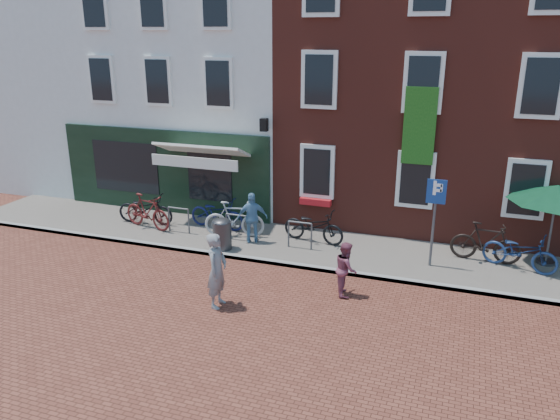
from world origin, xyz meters
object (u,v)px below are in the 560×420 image
(cafe_person, at_px, (252,218))
(bicycle_6, at_px, (520,251))
(parking_sign, at_px, (435,207))
(boy, at_px, (346,269))
(parasol, at_px, (558,190))
(bicycle_5, at_px, (486,242))
(bicycle_4, at_px, (314,226))
(bicycle_0, at_px, (145,209))
(litter_bin, at_px, (222,232))
(bicycle_2, at_px, (217,213))
(bicycle_3, at_px, (234,219))
(woman, at_px, (217,270))
(bicycle_1, at_px, (147,211))

(cafe_person, relative_size, bicycle_6, 0.80)
(parking_sign, height_order, boy, parking_sign)
(parasol, bearing_deg, bicycle_5, -165.40)
(cafe_person, xyz_separation_m, bicycle_4, (1.73, 0.61, -0.26))
(parasol, relative_size, bicycle_0, 1.30)
(bicycle_6, bearing_deg, cafe_person, 111.10)
(boy, bearing_deg, litter_bin, 52.18)
(parking_sign, height_order, bicycle_4, parking_sign)
(bicycle_2, xyz_separation_m, bicycle_4, (3.26, -0.13, 0.00))
(parasol, relative_size, bicycle_4, 1.30)
(parasol, bearing_deg, litter_bin, -167.34)
(bicycle_2, distance_m, bicycle_4, 3.27)
(bicycle_5, bearing_deg, bicycle_6, -101.91)
(bicycle_3, xyz_separation_m, bicycle_6, (8.16, 0.27, -0.06))
(litter_bin, relative_size, woman, 0.55)
(bicycle_2, height_order, bicycle_6, same)
(litter_bin, xyz_separation_m, bicycle_1, (-3.03, 0.81, 0.05))
(parking_sign, xyz_separation_m, boy, (-1.84, -2.21, -1.09))
(parking_sign, distance_m, bicycle_4, 3.72)
(woman, height_order, bicycle_1, woman)
(woman, height_order, bicycle_4, woman)
(boy, bearing_deg, woman, 102.26)
(parking_sign, height_order, parasol, parking_sign)
(bicycle_6, bearing_deg, bicycle_2, 105.72)
(bicycle_4, bearing_deg, bicycle_2, 96.00)
(parking_sign, xyz_separation_m, bicycle_5, (1.39, 0.79, -1.11))
(parking_sign, xyz_separation_m, parasol, (3.00, 1.21, 0.42))
(boy, bearing_deg, bicycle_0, 52.41)
(parking_sign, height_order, woman, parking_sign)
(woman, distance_m, bicycle_6, 8.06)
(parasol, xyz_separation_m, bicycle_5, (-1.61, -0.42, -1.53))
(parasol, xyz_separation_m, boy, (-4.84, -3.42, -1.51))
(bicycle_4, bearing_deg, parasol, -76.71)
(boy, xyz_separation_m, bicycle_4, (-1.63, 2.85, -0.07))
(boy, xyz_separation_m, bicycle_6, (4.09, 2.77, -0.07))
(woman, height_order, bicycle_3, woman)
(litter_bin, bearing_deg, bicycle_4, 30.93)
(bicycle_4, distance_m, bicycle_6, 5.72)
(parking_sign, relative_size, woman, 1.34)
(litter_bin, distance_m, cafe_person, 1.05)
(parasol, height_order, woman, parasol)
(boy, relative_size, bicycle_0, 0.70)
(parking_sign, bearing_deg, cafe_person, 179.64)
(parasol, height_order, bicycle_0, parasol)
(parking_sign, distance_m, bicycle_2, 6.88)
(boy, distance_m, bicycle_3, 4.78)
(litter_bin, bearing_deg, bicycle_5, 12.22)
(parking_sign, distance_m, cafe_person, 5.29)
(parasol, height_order, bicycle_5, parasol)
(parasol, bearing_deg, cafe_person, -171.83)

